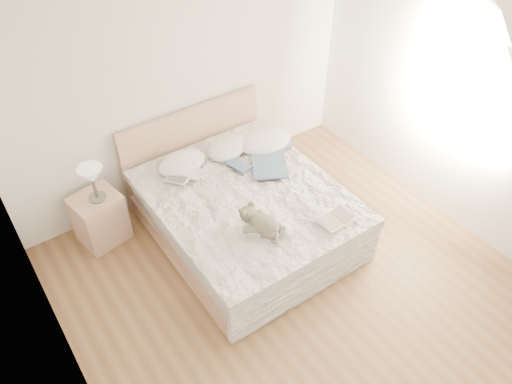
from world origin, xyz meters
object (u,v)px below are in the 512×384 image
Objects in this scene: bed at (242,210)px; table_lamp at (92,177)px; nightstand at (100,218)px; childrens_book at (335,220)px; teddy_bear at (264,230)px; photo_book at (184,177)px.

bed is 5.63× the size of table_lamp.
childrens_book is (1.70, -1.63, 0.35)m from nightstand.
bed is 1.04m from childrens_book.
childrens_book is at bearing -43.93° from table_lamp.
bed reaches higher than teddy_bear.
table_lamp is 1.09× the size of childrens_book.
photo_book reaches higher than nightstand.
photo_book is (-0.40, 0.45, 0.32)m from bed.
photo_book is at bearing 78.75° from teddy_bear.
photo_book is at bearing 131.26° from bed.
childrens_book is (1.67, -1.61, -0.20)m from table_lamp.
nightstand is 0.97m from photo_book.
nightstand is at bearing 123.32° from photo_book.
bed is at bearing -30.80° from table_lamp.
table_lamp reaches higher than nightstand.
table_lamp is at bearing 104.88° from teddy_bear.
nightstand is (-1.25, 0.75, -0.03)m from bed.
nightstand is 1.48× the size of teddy_bear.
childrens_book is at bearing -43.79° from nightstand.
photo_book is at bearing -19.17° from nightstand.
bed is at bearing 51.48° from teddy_bear.
nightstand is at bearing 144.82° from table_lamp.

